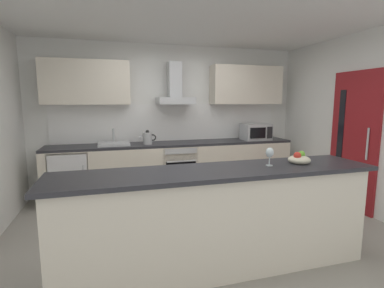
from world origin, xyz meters
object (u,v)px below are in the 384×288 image
(refrigerator, at_px, (71,177))
(wine_glass, at_px, (270,153))
(fruit_bowl, at_px, (299,159))
(microwave, at_px, (256,132))
(sink, at_px, (114,144))
(oven, at_px, (177,168))
(range_hood, at_px, (175,91))
(kettle, at_px, (148,138))

(refrigerator, height_order, wine_glass, wine_glass)
(wine_glass, height_order, fruit_bowl, wine_glass)
(microwave, relative_size, sink, 1.00)
(wine_glass, bearing_deg, sink, 120.71)
(oven, relative_size, refrigerator, 0.94)
(refrigerator, bearing_deg, fruit_bowl, -43.93)
(range_hood, bearing_deg, oven, -90.00)
(refrigerator, xyz_separation_m, sink, (0.68, 0.01, 0.50))
(wine_glass, bearing_deg, oven, 98.72)
(microwave, height_order, sink, microwave)
(refrigerator, bearing_deg, oven, 0.09)
(oven, height_order, kettle, kettle)
(microwave, bearing_deg, kettle, -179.83)
(oven, xyz_separation_m, range_hood, (0.00, 0.13, 1.33))
(oven, relative_size, wine_glass, 4.50)
(fruit_bowl, bearing_deg, microwave, 71.47)
(oven, bearing_deg, range_hood, 90.00)
(sink, distance_m, wine_glass, 2.79)
(sink, height_order, range_hood, range_hood)
(sink, bearing_deg, microwave, -0.87)
(sink, height_order, kettle, sink)
(refrigerator, xyz_separation_m, microwave, (3.24, -0.03, 0.62))
(range_hood, bearing_deg, sink, -173.59)
(kettle, bearing_deg, fruit_bowl, -62.26)
(microwave, bearing_deg, refrigerator, 179.56)
(microwave, xyz_separation_m, kettle, (-2.01, -0.01, -0.04))
(microwave, height_order, fruit_bowl, microwave)
(refrigerator, relative_size, sink, 1.70)
(refrigerator, height_order, sink, sink)
(microwave, bearing_deg, fruit_bowl, -108.53)
(microwave, height_order, kettle, microwave)
(oven, distance_m, sink, 1.16)
(microwave, bearing_deg, range_hood, 174.01)
(refrigerator, height_order, microwave, microwave)
(wine_glass, distance_m, fruit_bowl, 0.36)
(microwave, xyz_separation_m, fruit_bowl, (-0.78, -2.34, -0.02))
(refrigerator, xyz_separation_m, fruit_bowl, (2.46, -2.36, 0.61))
(refrigerator, relative_size, wine_glass, 4.78)
(microwave, relative_size, kettle, 1.73)
(microwave, height_order, wine_glass, microwave)
(refrigerator, distance_m, kettle, 1.36)
(oven, xyz_separation_m, wine_glass, (0.37, -2.38, 0.65))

